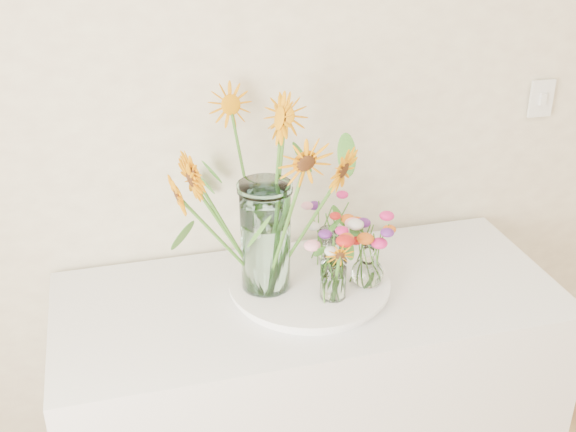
{
  "coord_description": "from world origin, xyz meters",
  "views": [
    {
      "loc": [
        -0.9,
        0.31,
        2.0
      ],
      "look_at": [
        -0.47,
        1.94,
        1.15
      ],
      "focal_mm": 45.0,
      "sensor_mm": 36.0,
      "label": 1
    }
  ],
  "objects_px": {
    "small_vase_a": "(333,279)",
    "small_vase_c": "(329,246)",
    "counter": "(308,418)",
    "mason_jar": "(266,237)",
    "small_vase_b": "(368,265)",
    "tray": "(309,287)"
  },
  "relations": [
    {
      "from": "mason_jar",
      "to": "small_vase_c",
      "type": "xyz_separation_m",
      "value": [
        0.21,
        0.09,
        -0.1
      ]
    },
    {
      "from": "counter",
      "to": "tray",
      "type": "xyz_separation_m",
      "value": [
        0.0,
        0.02,
        0.46
      ]
    },
    {
      "from": "counter",
      "to": "small_vase_a",
      "type": "height_order",
      "value": "small_vase_a"
    },
    {
      "from": "mason_jar",
      "to": "small_vase_a",
      "type": "xyz_separation_m",
      "value": [
        0.16,
        -0.1,
        -0.1
      ]
    },
    {
      "from": "mason_jar",
      "to": "small_vase_c",
      "type": "relative_size",
      "value": 2.99
    },
    {
      "from": "small_vase_a",
      "to": "mason_jar",
      "type": "bearing_deg",
      "value": 147.66
    },
    {
      "from": "small_vase_b",
      "to": "small_vase_a",
      "type": "bearing_deg",
      "value": -161.26
    },
    {
      "from": "small_vase_a",
      "to": "small_vase_c",
      "type": "relative_size",
      "value": 1.14
    },
    {
      "from": "small_vase_a",
      "to": "small_vase_b",
      "type": "bearing_deg",
      "value": 18.74
    },
    {
      "from": "mason_jar",
      "to": "small_vase_a",
      "type": "bearing_deg",
      "value": -32.34
    },
    {
      "from": "tray",
      "to": "small_vase_b",
      "type": "relative_size",
      "value": 3.28
    },
    {
      "from": "tray",
      "to": "mason_jar",
      "type": "bearing_deg",
      "value": 174.29
    },
    {
      "from": "counter",
      "to": "small_vase_c",
      "type": "bearing_deg",
      "value": 51.35
    },
    {
      "from": "tray",
      "to": "small_vase_c",
      "type": "height_order",
      "value": "small_vase_c"
    },
    {
      "from": "tray",
      "to": "small_vase_c",
      "type": "relative_size",
      "value": 4.06
    },
    {
      "from": "tray",
      "to": "small_vase_b",
      "type": "xyz_separation_m",
      "value": [
        0.15,
        -0.05,
        0.08
      ]
    },
    {
      "from": "mason_jar",
      "to": "small_vase_c",
      "type": "distance_m",
      "value": 0.25
    },
    {
      "from": "small_vase_c",
      "to": "mason_jar",
      "type": "bearing_deg",
      "value": -157.3
    },
    {
      "from": "counter",
      "to": "mason_jar",
      "type": "height_order",
      "value": "mason_jar"
    },
    {
      "from": "tray",
      "to": "small_vase_a",
      "type": "relative_size",
      "value": 3.56
    },
    {
      "from": "small_vase_a",
      "to": "small_vase_b",
      "type": "relative_size",
      "value": 0.92
    },
    {
      "from": "small_vase_b",
      "to": "small_vase_c",
      "type": "height_order",
      "value": "small_vase_b"
    }
  ]
}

